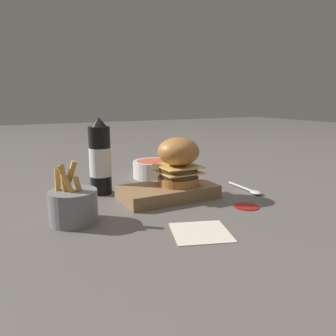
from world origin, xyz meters
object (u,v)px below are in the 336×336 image
object	(u,v)px
burger	(178,161)
side_bowl	(154,169)
fries_basket	(73,206)
spoon	(251,191)
serving_board	(168,192)
ketchup_bottle	(100,159)

from	to	relation	value
burger	side_bowl	bearing A→B (deg)	81.09
burger	fries_basket	size ratio (longest dim) A/B	0.94
burger	side_bowl	xyz separation A→B (m)	(0.04, 0.24, -0.07)
burger	spoon	distance (m)	0.24
burger	side_bowl	size ratio (longest dim) A/B	0.92
serving_board	spoon	xyz separation A→B (m)	(0.24, -0.07, -0.01)
spoon	serving_board	bearing A→B (deg)	-103.07
serving_board	spoon	world-z (taller)	serving_board
serving_board	fries_basket	world-z (taller)	fries_basket
burger	ketchup_bottle	bearing A→B (deg)	143.98
serving_board	burger	size ratio (longest dim) A/B	1.97
side_bowl	burger	bearing A→B (deg)	-98.91
fries_basket	spoon	size ratio (longest dim) A/B	0.94
ketchup_bottle	side_bowl	world-z (taller)	ketchup_bottle
fries_basket	spoon	distance (m)	0.51
burger	ketchup_bottle	distance (m)	0.22
fries_basket	spoon	bearing A→B (deg)	-0.35
fries_basket	side_bowl	distance (m)	0.45
burger	spoon	bearing A→B (deg)	-17.02
ketchup_bottle	spoon	size ratio (longest dim) A/B	1.47
spoon	side_bowl	bearing A→B (deg)	-148.38
serving_board	fries_basket	xyz separation A→B (m)	(-0.27, -0.06, 0.02)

